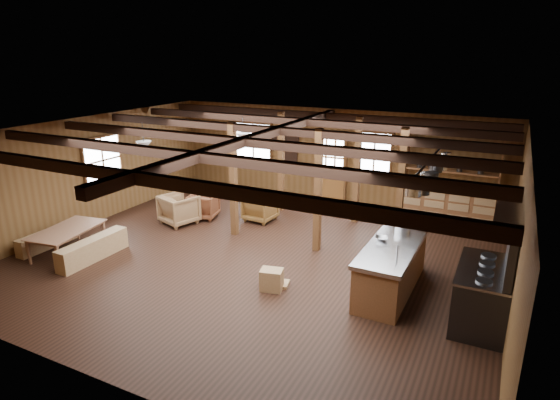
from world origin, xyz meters
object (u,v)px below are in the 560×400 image
at_px(armchair_b, 260,208).
at_px(commercial_range, 487,287).
at_px(kitchen_island, 391,267).
at_px(dining_table, 70,241).
at_px(armchair_a, 204,206).
at_px(armchair_c, 179,209).

bearing_deg(armchair_b, commercial_range, 158.54).
xyz_separation_m(kitchen_island, dining_table, (-6.88, -1.53, -0.19)).
bearing_deg(commercial_range, armchair_a, 163.09).
xyz_separation_m(kitchen_island, commercial_range, (1.67, -0.42, 0.18)).
bearing_deg(armchair_a, kitchen_island, 147.50).
xyz_separation_m(kitchen_island, armchair_b, (-4.08, 2.29, -0.12)).
bearing_deg(armchair_c, dining_table, 88.08).
xyz_separation_m(armchair_a, armchair_b, (1.49, 0.51, 0.02)).
relative_size(dining_table, armchair_b, 2.11).
bearing_deg(kitchen_island, commercial_range, -13.40).
distance_m(kitchen_island, commercial_range, 1.73).
xyz_separation_m(commercial_range, armchair_a, (-7.24, 2.20, -0.32)).
xyz_separation_m(kitchen_island, armchair_c, (-5.89, 1.13, -0.09)).
bearing_deg(armchair_c, armchair_a, -97.32).
height_order(dining_table, armchair_b, armchair_b).
height_order(armchair_b, armchair_c, armchair_c).
xyz_separation_m(dining_table, armchair_c, (0.99, 2.66, 0.10)).
bearing_deg(armchair_a, armchair_c, 49.40).
bearing_deg(armchair_c, armchair_b, -128.75).
height_order(kitchen_island, commercial_range, commercial_range).
bearing_deg(armchair_a, dining_table, 53.71).
distance_m(commercial_range, armchair_c, 7.72).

